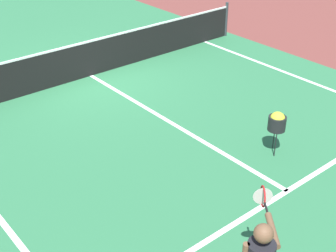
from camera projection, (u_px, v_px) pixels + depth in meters
ground_plane at (91, 76)px, 12.45m from camera, size 60.00×60.00×0.00m
court_surface_inbounds at (91, 76)px, 12.45m from camera, size 10.62×24.40×0.00m
line_service_near at (287, 191)px, 8.17m from camera, size 8.22×0.10×0.01m
line_center_service at (169, 121)px, 10.31m from camera, size 0.10×6.40×0.01m
net at (90, 58)px, 12.21m from camera, size 10.11×0.09×1.07m
ball_hopper at (277, 122)px, 8.92m from camera, size 0.34×0.34×0.87m
tennis_ball_mid_court at (281, 130)px, 9.91m from camera, size 0.07×0.07×0.07m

